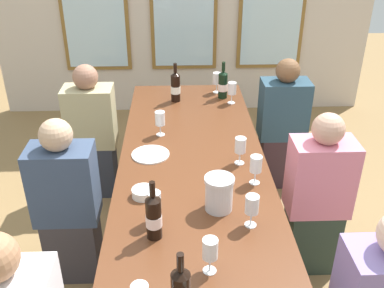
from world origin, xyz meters
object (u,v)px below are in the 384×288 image
Objects in this scene: tasting_bowl_1 at (143,193)px; wine_glass_3 at (154,202)px; wine_glass_8 at (232,89)px; seated_person_2 at (92,135)px; wine_bottle_0 at (154,217)px; wine_bottle_3 at (223,84)px; wine_glass_1 at (252,205)px; wine_glass_2 at (240,147)px; seated_person_5 at (317,199)px; wine_glass_9 at (256,165)px; wine_glass_0 at (160,120)px; metal_pitcher at (219,193)px; wine_glass_6 at (210,250)px; seated_person_3 at (282,127)px; wine_glass_5 at (217,79)px; dining_table at (194,181)px; white_plate_0 at (151,154)px; wine_bottle_1 at (176,87)px; seated_person_4 at (68,206)px.

wine_glass_3 reaches higher than tasting_bowl_1.
seated_person_2 is (-1.12, -0.11, -0.34)m from wine_glass_8.
wine_bottle_3 is at bearing 73.86° from wine_bottle_0.
wine_glass_1 is 0.60m from wine_glass_2.
wine_glass_9 is at bearing -163.58° from seated_person_5.
wine_glass_0 is 1.00× the size of wine_glass_9.
wine_glass_9 is 0.16× the size of seated_person_5.
seated_person_5 is (0.65, 0.36, -0.31)m from metal_pitcher.
metal_pitcher is 0.91m from wine_glass_0.
tasting_bowl_1 is 0.62m from wine_glass_1.
wine_glass_8 reaches higher than tasting_bowl_1.
seated_person_3 reaches higher than wine_glass_6.
wine_glass_8 is at bearing -62.79° from wine_bottle_3.
seated_person_2 reaches higher than wine_glass_5.
dining_table is 1.21m from seated_person_2.
white_plate_0 is at bearing 123.55° from metal_pitcher.
dining_table is 9.15× the size of wine_bottle_1.
wine_glass_1 is at bearing -89.50° from wine_glass_5.
wine_glass_1 is 1.00× the size of wine_glass_6.
wine_bottle_0 is 1.79× the size of wine_glass_0.
wine_bottle_0 is 0.99× the size of wine_bottle_1.
wine_glass_8 is (0.56, 1.49, 0.00)m from wine_glass_3.
wine_glass_6 is 0.16× the size of seated_person_2.
seated_person_2 and seated_person_4 have the same top height.
wine_glass_9 is at bearing 30.42° from wine_glass_3.
seated_person_4 is at bearing 156.27° from tasting_bowl_1.
wine_bottle_0 is at bearing -110.48° from dining_table.
wine_glass_3 is at bearing -67.93° from seated_person_2.
seated_person_2 is at bearing 124.63° from metal_pitcher.
wine_glass_9 is (0.63, 0.11, 0.10)m from tasting_bowl_1.
seated_person_3 reaches higher than wine_glass_1.
wine_glass_5 is at bearing 70.49° from tasting_bowl_1.
wine_glass_8 is (0.06, 0.94, 0.00)m from wine_glass_2.
seated_person_2 is (-1.06, -0.23, -0.33)m from wine_bottle_3.
wine_glass_3 is (-0.11, -1.55, -0.00)m from wine_bottle_1.
seated_person_3 is (0.98, 1.46, -0.33)m from wine_glass_3.
seated_person_3 is (0.73, 1.81, -0.33)m from wine_glass_6.
metal_pitcher reaches higher than wine_glass_0.
seated_person_4 reaches higher than metal_pitcher.
wine_glass_6 is at bearing -44.28° from seated_person_4.
seated_person_3 is (1.05, 1.24, -0.24)m from tasting_bowl_1.
seated_person_3 reaches higher than metal_pitcher.
wine_glass_3 is 0.43m from wine_glass_6.
wine_glass_3 is 1.59m from wine_glass_8.
wine_bottle_0 is 1.79× the size of wine_glass_8.
wine_bottle_3 is (0.50, 1.72, -0.00)m from wine_bottle_0.
wine_glass_8 is at bearing 176.06° from seated_person_3.
wine_glass_0 reaches higher than tasting_bowl_1.
metal_pitcher is 1.09× the size of wine_glass_1.
wine_glass_2 is (0.50, 0.66, -0.00)m from wine_bottle_0.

